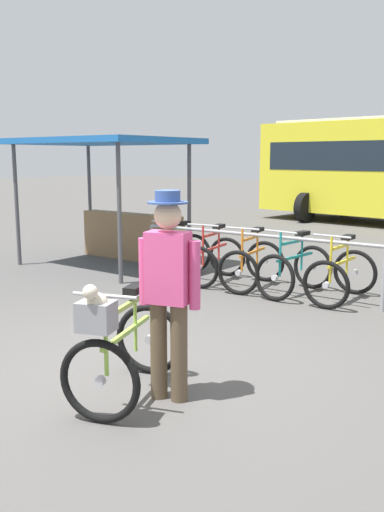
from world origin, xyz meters
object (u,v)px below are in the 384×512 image
Objects in this scene: featured_bicycle at (121,345)px; person_with_featured_bike at (168,287)px; racked_bike_red at (214,259)px; racked_bike_yellow at (341,276)px; racked_bike_lime at (179,255)px; market_stall at (115,189)px; racked_bike_orange at (252,264)px; racked_bike_teal at (295,270)px.

featured_bicycle is 0.61m from person_with_featured_bike.
person_with_featured_bike is at bearing 44.41° from featured_bicycle.
featured_bicycle is at bearing -66.88° from racked_bike_red.
racked_bike_red is 1.04× the size of racked_bike_yellow.
racked_bike_lime is 2.03m from market_stall.
market_stall is at bearing 168.22° from racked_bike_lime.
racked_bike_lime and racked_bike_red have the same top height.
racked_bike_orange and racked_bike_teal have the same top height.
featured_bicycle is at bearing -75.48° from racked_bike_orange.
racked_bike_red is 1.02× the size of racked_bike_orange.
racked_bike_teal is 1.05× the size of racked_bike_yellow.
racked_bike_red is 4.52m from featured_bicycle.
featured_bicycle reaches higher than racked_bike_red.
racked_bike_yellow is at bearing -0.49° from racked_bike_red.
racked_bike_teal and racked_bike_yellow have the same top height.
featured_bicycle is (2.47, -4.16, 0.12)m from racked_bike_lime.
racked_bike_teal is at bearing 99.61° from person_with_featured_bike.
racked_bike_lime is 2.80m from racked_bike_yellow.
featured_bicycle is at bearing -94.49° from racked_bike_yellow.
person_with_featured_bike reaches higher than featured_bicycle.
featured_bicycle is 6.23m from market_stall.
racked_bike_teal is at bearing -0.49° from racked_bike_red.
racked_bike_lime is 0.36× the size of market_stall.
racked_bike_lime and racked_bike_orange have the same top height.
racked_bike_red is (0.70, -0.01, 0.00)m from racked_bike_lime.
racked_bike_teal is at bearing -5.62° from market_stall.
racked_bike_red is 2.65m from market_stall.
racked_bike_orange is 4.15m from person_with_featured_bike.
racked_bike_lime is at bearing 125.31° from person_with_featured_bike.
person_with_featured_bike is (-0.04, -3.86, 0.58)m from racked_bike_yellow.
market_stall is (-1.71, 0.36, 1.03)m from racked_bike_lime.
racked_bike_red is at bearing 179.51° from racked_bike_yellow.
racked_bike_lime is 1.00× the size of racked_bike_yellow.
person_with_featured_bike reaches higher than racked_bike_red.
featured_bicycle is (1.77, -4.16, 0.12)m from racked_bike_red.
racked_bike_red and racked_bike_orange have the same top height.
racked_bike_yellow is 0.90× the size of featured_bicycle.
racked_bike_red is at bearing 113.12° from featured_bicycle.
racked_bike_orange is 4.29m from featured_bicycle.
racked_bike_lime is at bearing 179.51° from racked_bike_orange.
racked_bike_lime is 0.91× the size of featured_bicycle.
featured_bicycle reaches higher than racked_bike_teal.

